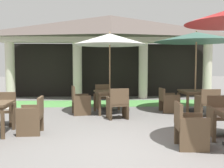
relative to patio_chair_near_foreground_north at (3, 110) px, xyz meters
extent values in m
plane|color=slate|center=(3.12, -2.41, -0.40)|extent=(60.00, 60.00, 0.00)
cylinder|color=beige|center=(-1.52, 5.47, 0.91)|extent=(0.43, 0.43, 2.62)
cylinder|color=beige|center=(1.58, 5.47, 0.91)|extent=(0.43, 0.43, 2.62)
cylinder|color=beige|center=(4.67, 5.47, 0.91)|extent=(0.43, 0.43, 2.62)
cylinder|color=beige|center=(7.76, 5.47, 0.91)|extent=(0.43, 0.43, 2.62)
cube|color=beige|center=(3.12, 5.47, 2.34)|extent=(10.07, 0.70, 0.24)
pyramid|color=#514742|center=(3.12, 5.47, 2.97)|extent=(10.47, 2.43, 1.02)
cube|color=black|center=(3.12, 6.37, 0.91)|extent=(9.87, 0.16, 2.62)
cube|color=#519347|center=(3.12, 3.89, -0.40)|extent=(12.27, 1.89, 0.01)
cube|color=brown|center=(0.48, -1.38, -0.09)|extent=(0.07, 0.07, 0.63)
cube|color=brown|center=(0.45, -0.53, -0.09)|extent=(0.07, 0.07, 0.63)
cube|color=brown|center=(0.00, -0.04, 0.00)|extent=(0.62, 0.51, 0.07)
cube|color=silver|center=(0.00, -0.04, 0.06)|extent=(0.57, 0.47, 0.05)
cube|color=brown|center=(-0.01, 0.19, 0.25)|extent=(0.60, 0.08, 0.44)
cube|color=brown|center=(0.28, -0.03, -0.10)|extent=(0.08, 0.49, 0.60)
cube|color=brown|center=(0.28, -0.25, -0.22)|extent=(0.06, 0.06, 0.36)
cube|color=brown|center=(0.27, 0.19, -0.22)|extent=(0.06, 0.06, 0.36)
cube|color=brown|center=(0.96, -0.94, 0.00)|extent=(0.54, 0.57, 0.07)
cube|color=silver|center=(0.96, -0.94, 0.06)|extent=(0.50, 0.53, 0.05)
cube|color=brown|center=(1.20, -0.93, 0.25)|extent=(0.08, 0.56, 0.44)
cube|color=brown|center=(0.97, -1.19, -0.08)|extent=(0.52, 0.08, 0.65)
cube|color=brown|center=(0.95, -0.68, -0.08)|extent=(0.52, 0.08, 0.65)
cube|color=brown|center=(0.74, -1.19, -0.22)|extent=(0.06, 0.06, 0.36)
cube|color=brown|center=(0.72, -0.69, -0.22)|extent=(0.06, 0.06, 0.36)
cube|color=brown|center=(1.20, -1.18, -0.22)|extent=(0.06, 0.06, 0.36)
cube|color=brown|center=(1.19, -0.68, -0.22)|extent=(0.06, 0.06, 0.36)
cube|color=brown|center=(4.98, -1.84, -0.10)|extent=(0.08, 0.08, 0.60)
cube|color=brown|center=(5.43, -1.30, 0.02)|extent=(0.65, 0.59, 0.07)
cube|color=silver|center=(5.43, -1.30, 0.08)|extent=(0.60, 0.55, 0.05)
cube|color=brown|center=(5.45, -1.05, 0.27)|extent=(0.61, 0.11, 0.43)
cube|color=brown|center=(5.15, -1.28, -0.07)|extent=(0.11, 0.55, 0.66)
cube|color=brown|center=(5.14, -1.52, -0.21)|extent=(0.06, 0.06, 0.39)
cube|color=brown|center=(5.18, -1.04, -0.21)|extent=(0.06, 0.06, 0.39)
cube|color=brown|center=(4.38, -2.19, -0.01)|extent=(0.60, 0.62, 0.07)
cube|color=silver|center=(4.38, -2.19, 0.05)|extent=(0.55, 0.57, 0.05)
cube|color=brown|center=(4.12, -2.17, 0.26)|extent=(0.11, 0.57, 0.46)
cube|color=brown|center=(4.40, -1.93, -0.08)|extent=(0.56, 0.11, 0.65)
cube|color=brown|center=(4.35, -2.46, -0.08)|extent=(0.56, 0.11, 0.65)
cube|color=brown|center=(4.65, -1.96, -0.22)|extent=(0.06, 0.06, 0.36)
cube|color=brown|center=(4.60, -2.47, -0.22)|extent=(0.06, 0.06, 0.36)
cube|color=brown|center=(4.15, -1.91, -0.22)|extent=(0.06, 0.06, 0.36)
cube|color=brown|center=(4.11, -2.43, -0.22)|extent=(0.06, 0.06, 0.36)
cube|color=brown|center=(5.88, 1.83, 0.30)|extent=(1.01, 1.01, 0.05)
cube|color=brown|center=(5.88, 1.83, 0.24)|extent=(0.93, 0.93, 0.07)
cube|color=brown|center=(5.47, 1.36, -0.10)|extent=(0.07, 0.07, 0.61)
cube|color=brown|center=(6.35, 1.42, -0.10)|extent=(0.07, 0.07, 0.61)
cube|color=brown|center=(5.41, 2.24, -0.10)|extent=(0.07, 0.07, 0.61)
cube|color=brown|center=(6.29, 2.30, -0.10)|extent=(0.07, 0.07, 0.61)
cube|color=#2D2D2D|center=(5.88, 1.83, -0.37)|extent=(0.47, 0.47, 0.07)
cylinder|color=olive|center=(5.88, 1.83, 0.85)|extent=(0.05, 0.05, 2.51)
cone|color=#33594C|center=(5.88, 1.83, 2.14)|extent=(2.85, 2.85, 0.33)
sphere|color=olive|center=(5.88, 1.83, 2.34)|extent=(0.06, 0.06, 0.06)
cube|color=brown|center=(5.94, 0.92, 0.00)|extent=(0.64, 0.53, 0.07)
cube|color=silver|center=(5.94, 0.92, 0.06)|extent=(0.59, 0.49, 0.05)
cube|color=brown|center=(5.95, 0.69, 0.26)|extent=(0.61, 0.10, 0.43)
cube|color=brown|center=(5.66, 0.90, -0.07)|extent=(0.09, 0.50, 0.66)
cube|color=brown|center=(6.22, 0.93, -0.07)|extent=(0.09, 0.50, 0.66)
cube|color=brown|center=(5.65, 1.12, -0.22)|extent=(0.06, 0.06, 0.37)
cube|color=brown|center=(6.20, 1.15, -0.22)|extent=(0.06, 0.06, 0.37)
cube|color=brown|center=(5.68, 0.68, -0.22)|extent=(0.06, 0.06, 0.37)
cube|color=brown|center=(6.23, 0.72, -0.22)|extent=(0.06, 0.06, 0.37)
cube|color=brown|center=(4.97, 1.77, 0.01)|extent=(0.60, 0.61, 0.07)
cube|color=silver|center=(4.97, 1.77, 0.07)|extent=(0.55, 0.56, 0.05)
cube|color=brown|center=(4.71, 1.75, 0.23)|extent=(0.10, 0.58, 0.37)
cube|color=brown|center=(4.95, 2.04, -0.09)|extent=(0.56, 0.10, 0.62)
cube|color=brown|center=(4.99, 1.50, -0.09)|extent=(0.56, 0.10, 0.62)
cube|color=brown|center=(5.20, 2.05, -0.21)|extent=(0.06, 0.06, 0.38)
cube|color=brown|center=(5.24, 1.53, -0.21)|extent=(0.06, 0.06, 0.38)
cube|color=brown|center=(4.70, 2.01, -0.21)|extent=(0.06, 0.06, 0.38)
cube|color=brown|center=(4.73, 1.50, -0.21)|extent=(0.06, 0.06, 0.38)
cube|color=brown|center=(2.94, 1.67, 0.32)|extent=(1.10, 1.10, 0.05)
cube|color=brown|center=(2.94, 1.67, 0.25)|extent=(1.01, 1.01, 0.08)
cube|color=brown|center=(2.60, 1.17, -0.10)|extent=(0.08, 0.08, 0.61)
cube|color=brown|center=(3.44, 1.34, -0.10)|extent=(0.08, 0.08, 0.61)
cube|color=brown|center=(2.43, 2.01, -0.10)|extent=(0.08, 0.08, 0.61)
cube|color=brown|center=(3.28, 2.18, -0.10)|extent=(0.08, 0.08, 0.61)
cube|color=#2D2D2D|center=(2.94, 1.67, -0.36)|extent=(0.51, 0.51, 0.09)
cylinder|color=olive|center=(2.94, 1.67, 0.80)|extent=(0.04, 0.04, 2.41)
cone|color=white|center=(2.94, 1.67, 2.04)|extent=(2.45, 2.45, 0.37)
sphere|color=olive|center=(2.94, 1.67, 2.26)|extent=(0.06, 0.06, 0.06)
cube|color=brown|center=(2.00, 1.49, 0.02)|extent=(0.64, 0.65, 0.07)
cube|color=silver|center=(2.00, 1.49, 0.08)|extent=(0.59, 0.59, 0.05)
cube|color=brown|center=(1.75, 1.44, 0.29)|extent=(0.17, 0.55, 0.46)
cube|color=brown|center=(1.95, 1.74, -0.08)|extent=(0.55, 0.17, 0.64)
cube|color=brown|center=(2.05, 1.24, -0.08)|extent=(0.55, 0.17, 0.64)
cube|color=brown|center=(2.19, 1.78, -0.21)|extent=(0.07, 0.07, 0.39)
cube|color=brown|center=(2.29, 1.29, -0.21)|extent=(0.07, 0.07, 0.39)
cube|color=brown|center=(1.71, 1.68, -0.21)|extent=(0.07, 0.07, 0.39)
cube|color=brown|center=(1.81, 1.20, -0.21)|extent=(0.07, 0.07, 0.39)
cube|color=brown|center=(3.12, 0.74, 0.03)|extent=(0.65, 0.61, 0.07)
cube|color=silver|center=(3.12, 0.74, 0.09)|extent=(0.60, 0.56, 0.05)
cube|color=brown|center=(3.17, 0.51, 0.29)|extent=(0.56, 0.17, 0.46)
cube|color=brown|center=(2.87, 0.69, -0.08)|extent=(0.16, 0.51, 0.65)
cube|color=brown|center=(3.38, 0.79, -0.08)|extent=(0.16, 0.51, 0.65)
cube|color=brown|center=(2.83, 0.91, -0.20)|extent=(0.07, 0.07, 0.40)
cube|color=brown|center=(3.33, 1.01, -0.20)|extent=(0.07, 0.07, 0.40)
cube|color=brown|center=(2.92, 0.46, -0.20)|extent=(0.07, 0.07, 0.40)
cube|color=brown|center=(3.42, 0.56, -0.20)|extent=(0.07, 0.07, 0.40)
cube|color=brown|center=(2.75, 2.61, 0.02)|extent=(0.62, 0.64, 0.07)
cube|color=silver|center=(2.75, 2.61, 0.08)|extent=(0.57, 0.59, 0.05)
cube|color=brown|center=(2.70, 2.86, 0.26)|extent=(0.53, 0.16, 0.41)
cube|color=brown|center=(2.99, 2.66, -0.06)|extent=(0.17, 0.55, 0.69)
cube|color=brown|center=(2.51, 2.56, -0.06)|extent=(0.17, 0.55, 0.69)
cube|color=brown|center=(3.03, 2.41, -0.21)|extent=(0.07, 0.07, 0.39)
cube|color=brown|center=(2.57, 2.32, -0.21)|extent=(0.07, 0.07, 0.39)
cube|color=brown|center=(2.93, 2.90, -0.21)|extent=(0.07, 0.07, 0.39)
cube|color=brown|center=(2.47, 2.81, -0.21)|extent=(0.07, 0.07, 0.39)
camera|label=1|loc=(2.58, -7.37, 1.25)|focal=43.94mm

